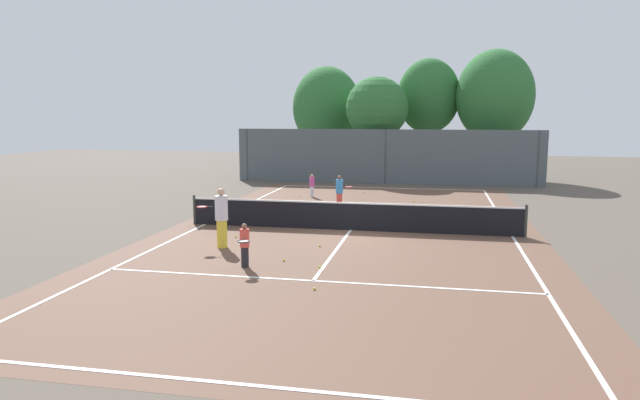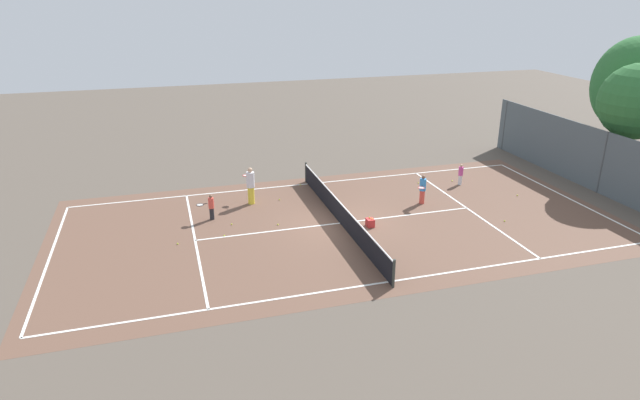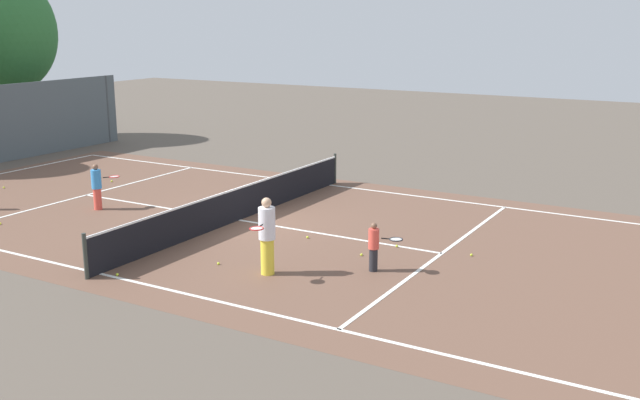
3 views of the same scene
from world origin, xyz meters
The scene contains 21 objects.
ground_plane centered at (0.00, 0.00, 0.00)m, with size 80.00×80.00×0.00m, color brown.
court_surface centered at (0.00, 0.00, 0.00)m, with size 13.00×25.00×0.01m.
tennis_net centered at (0.00, 0.00, 0.51)m, with size 11.90×0.10×1.10m.
perimeter_fence centered at (0.00, 14.00, 1.60)m, with size 18.00×0.12×3.20m.
tree_0 centered at (-0.77, 16.21, 4.43)m, with size 3.87×3.87×6.39m.
tree_2 centered at (-4.62, 19.84, 4.51)m, with size 4.69×5.03×7.34m.
player_0 centered at (-1.16, 4.59, 0.75)m, with size 0.84×0.70×1.45m.
player_1 centered at (-3.08, 7.79, 0.59)m, with size 0.25×0.25×1.15m.
player_2 centered at (-3.52, -3.41, 0.95)m, with size 0.98×0.51×1.85m.
player_3 centered at (-2.07, -5.50, 0.62)m, with size 0.48×0.84×1.19m.
ball_crate centered at (0.71, 1.16, 0.18)m, with size 0.39×0.32×0.43m.
tennis_ball_0 centered at (-3.57, -2.00, 0.03)m, with size 0.07×0.07×0.07m, color #CCE533.
tennis_ball_1 centered at (-3.68, 7.68, 0.03)m, with size 0.07×0.07×0.07m, color #CCE533.
tennis_ball_2 centered at (1.94, 7.19, 0.03)m, with size 0.07×0.07×0.07m, color #CCE533.
tennis_ball_3 centered at (-0.08, -5.17, 0.03)m, with size 0.07×0.07×0.07m, color #CCE533.
tennis_ball_4 centered at (-5.40, -0.45, 0.03)m, with size 0.07×0.07×0.07m, color #CCE533.
tennis_ball_5 centered at (-0.57, -2.73, 0.03)m, with size 0.07×0.07×0.07m, color #CCE533.
tennis_ball_6 centered at (-3.89, 5.74, 0.03)m, with size 0.07×0.07×0.07m, color #CCE533.
tennis_ball_7 centered at (-1.20, -4.70, 0.03)m, with size 0.07×0.07×0.07m, color #CCE533.
tennis_ball_8 centered at (0.18, -7.12, 0.03)m, with size 0.07×0.07×0.07m, color #CCE533.
tennis_ball_9 centered at (-0.73, 9.73, 0.03)m, with size 0.07×0.07×0.07m, color #CCE533.
Camera 2 is at (21.39, -7.26, 9.87)m, focal length 30.78 mm.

